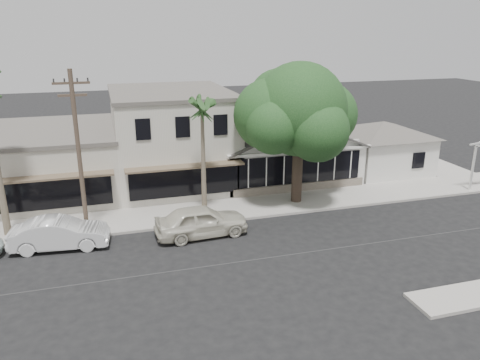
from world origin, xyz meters
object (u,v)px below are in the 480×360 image
object	(u,v)px
utility_pole	(79,152)
shade_tree	(297,112)
car_1	(60,233)
car_0	(201,221)

from	to	relation	value
utility_pole	shade_tree	world-z (taller)	shade_tree
car_1	utility_pole	bearing A→B (deg)	-44.63
car_0	shade_tree	bearing A→B (deg)	-66.96
car_0	car_1	size ratio (longest dim) A/B	1.03
utility_pole	shade_tree	size ratio (longest dim) A/B	1.00
utility_pole	shade_tree	distance (m)	13.09
car_0	utility_pole	bearing A→B (deg)	70.79
car_1	shade_tree	bearing A→B (deg)	-72.89
utility_pole	car_1	distance (m)	4.33
car_0	car_1	xyz separation A→B (m)	(-7.33, 0.58, -0.05)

